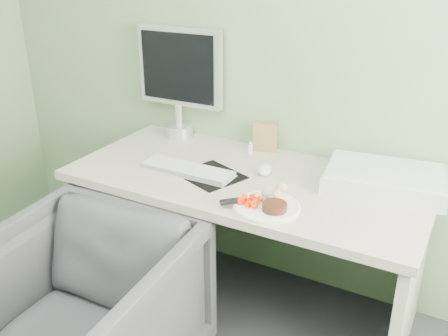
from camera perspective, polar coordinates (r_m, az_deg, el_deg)
The scene contains 15 objects.
wall_back at distance 2.41m, azimuth 6.93°, elevation 16.04°, with size 3.50×3.50×0.00m, color gray.
desk at distance 2.33m, azimuth 2.47°, elevation -4.99°, with size 1.60×0.75×0.73m.
plate at distance 1.97m, azimuth 4.89°, elevation -4.45°, with size 0.27×0.27×0.01m, color white.
steak at distance 1.93m, azimuth 5.80°, elevation -4.43°, with size 0.10×0.10×0.03m, color black.
potato_pile at distance 1.99m, azimuth 6.22°, elevation -3.02°, with size 0.11×0.08×0.06m, color #AB7A53.
carrot_heap at distance 1.96m, azimuth 2.96°, elevation -3.57°, with size 0.07×0.06×0.04m, color #FE3605.
steak_knife at distance 1.98m, azimuth 1.99°, elevation -3.70°, with size 0.19×0.19×0.02m.
mousepad at distance 2.25m, azimuth -1.48°, elevation -0.84°, with size 0.26×0.23×0.00m, color black.
keyboard at distance 2.28m, azimuth -4.22°, elevation -0.15°, with size 0.44×0.13×0.02m, color white.
computer_mouse at distance 2.27m, azimuth 4.65°, elevation -0.12°, with size 0.07×0.12×0.04m, color white.
photo_frame at distance 2.50m, azimuth 4.72°, elevation 3.49°, with size 0.12×0.01×0.15m, color #906643.
eyedrop_bottle at distance 2.48m, azimuth 3.01°, elevation 2.34°, with size 0.02×0.02×0.07m.
scanner at distance 2.22m, azimuth 17.86°, elevation -1.29°, with size 0.49×0.33×0.08m, color silver.
monitor at distance 2.66m, azimuth -5.10°, elevation 10.41°, with size 0.48×0.15×0.58m.
desk_chair at distance 2.10m, azimuth -15.49°, elevation -16.04°, with size 0.76×0.78×0.71m, color #333338.
Camera 1 is at (0.89, -0.21, 1.67)m, focal length 40.00 mm.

